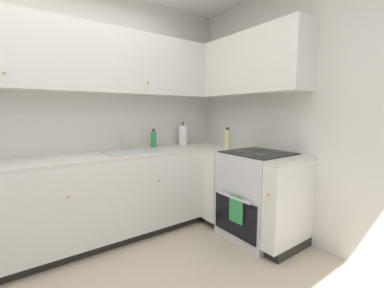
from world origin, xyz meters
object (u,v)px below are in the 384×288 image
(oven_range, at_px, (257,194))
(oil_bottle, at_px, (227,139))
(soap_bottle, at_px, (154,139))
(paper_towel_roll, at_px, (183,135))

(oven_range, distance_m, oil_bottle, 0.71)
(oven_range, height_order, oil_bottle, oil_bottle)
(soap_bottle, bearing_deg, paper_towel_roll, -2.77)
(oil_bottle, bearing_deg, oven_range, -87.61)
(oil_bottle, bearing_deg, soap_bottle, 136.99)
(oven_range, distance_m, soap_bottle, 1.35)
(oven_range, distance_m, paper_towel_roll, 1.19)
(paper_towel_roll, bearing_deg, oil_bottle, -68.31)
(oven_range, relative_size, soap_bottle, 4.71)
(paper_towel_roll, bearing_deg, soap_bottle, 177.23)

